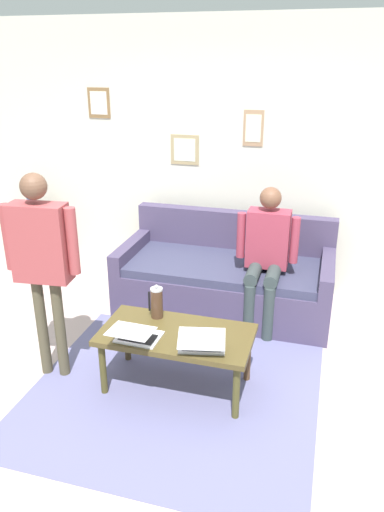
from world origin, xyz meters
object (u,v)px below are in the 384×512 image
at_px(coffee_table, 176,339).
at_px(laptop_center, 136,335).
at_px(french_press, 157,302).
at_px(side_shelf, 37,241).
at_px(couch, 226,278).
at_px(person_seated, 266,250).
at_px(flower_vase, 31,199).
at_px(person_standing, 42,252).
at_px(laptop_left, 202,343).

bearing_deg(coffee_table, laptop_center, 38.18).
bearing_deg(french_press, coffee_table, 139.64).
xyz_separation_m(coffee_table, side_shelf, (2.19, -1.63, -0.05)).
distance_m(couch, person_seated, 0.63).
relative_size(french_press, flower_vase, 0.68).
xyz_separation_m(couch, french_press, (0.28, 1.18, 0.29)).
bearing_deg(french_press, side_shelf, -36.23).
relative_size(person_standing, person_seated, 1.25).
bearing_deg(flower_vase, coffee_table, 143.35).
relative_size(french_press, person_seated, 0.21).
distance_m(laptop_left, french_press, 0.56).
bearing_deg(french_press, person_standing, 20.08).
distance_m(couch, person_standing, 1.94).
bearing_deg(flower_vase, person_seated, 169.45).
distance_m(french_press, flower_vase, 2.47).
xyz_separation_m(coffee_table, person_standing, (0.97, 0.10, 0.61)).
xyz_separation_m(french_press, person_seated, (-0.69, -0.95, 0.14)).
xyz_separation_m(couch, person_standing, (1.04, 1.46, 0.72)).
bearing_deg(side_shelf, flower_vase, -39.82).
height_order(couch, coffee_table, couch).
height_order(laptop_center, person_seated, person_seated).
bearing_deg(person_standing, coffee_table, -174.22).
height_order(coffee_table, laptop_center, laptop_center).
xyz_separation_m(laptop_center, side_shelf, (1.96, -1.82, -0.15)).
distance_m(coffee_table, french_press, 0.33).
distance_m(laptop_left, flower_vase, 3.03).
height_order(couch, laptop_left, couch).
bearing_deg(flower_vase, laptop_center, 137.16).
bearing_deg(flower_vase, french_press, 143.77).
bearing_deg(french_press, person_seated, -125.84).
distance_m(french_press, person_seated, 1.19).
relative_size(laptop_center, person_seated, 0.29).
xyz_separation_m(couch, laptop_left, (-0.16, 1.52, 0.21)).
relative_size(laptop_center, side_shelf, 0.51).
height_order(french_press, person_standing, person_standing).
distance_m(laptop_center, french_press, 0.37).
relative_size(laptop_center, person_standing, 0.23).
relative_size(side_shelf, person_seated, 0.56).
relative_size(flower_vase, person_seated, 0.31).
bearing_deg(person_seated, flower_vase, -10.55).
distance_m(laptop_left, person_seated, 1.33).
distance_m(coffee_table, laptop_left, 0.29).
relative_size(couch, person_standing, 1.26).
bearing_deg(person_standing, couch, -125.57).
bearing_deg(laptop_left, person_standing, -2.63).
bearing_deg(laptop_left, side_shelf, -36.36).
xyz_separation_m(laptop_left, french_press, (0.44, -0.33, 0.08)).
bearing_deg(french_press, laptop_left, 143.08).
distance_m(coffee_table, person_standing, 1.15).
bearing_deg(laptop_center, laptop_left, -176.23).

